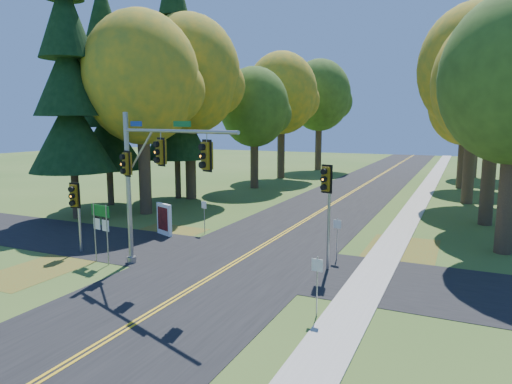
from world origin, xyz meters
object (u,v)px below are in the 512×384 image
at_px(route_sign_cluster, 101,221).
at_px(traffic_mast, 149,171).
at_px(east_signal_pole, 327,191).
at_px(info_kiosk, 164,219).

bearing_deg(route_sign_cluster, traffic_mast, 8.95).
bearing_deg(east_signal_pole, info_kiosk, -176.01).
distance_m(traffic_mast, info_kiosk, 7.64).
xyz_separation_m(traffic_mast, route_sign_cluster, (-2.96, 0.12, -2.50)).
distance_m(traffic_mast, east_signal_pole, 7.67).
bearing_deg(route_sign_cluster, east_signal_pole, 30.01).
distance_m(route_sign_cluster, info_kiosk, 5.77).
relative_size(traffic_mast, east_signal_pole, 1.53).
height_order(route_sign_cluster, info_kiosk, route_sign_cluster).
height_order(east_signal_pole, info_kiosk, east_signal_pole).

